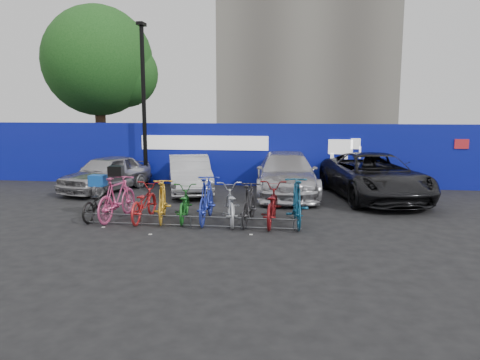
% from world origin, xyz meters
% --- Properties ---
extents(ground, '(100.00, 100.00, 0.00)m').
position_xyz_m(ground, '(0.00, 0.00, 0.00)').
color(ground, black).
rests_on(ground, ground).
extents(hoarding, '(22.00, 0.18, 2.40)m').
position_xyz_m(hoarding, '(0.01, 6.00, 1.20)').
color(hoarding, '#0B1697').
rests_on(hoarding, ground).
extents(tree, '(5.40, 5.20, 7.80)m').
position_xyz_m(tree, '(-6.77, 10.06, 5.07)').
color(tree, '#382314').
rests_on(tree, ground).
extents(lamppost, '(0.25, 0.50, 6.11)m').
position_xyz_m(lamppost, '(-3.20, 5.40, 3.27)').
color(lamppost, black).
rests_on(lamppost, ground).
extents(bike_rack, '(5.60, 0.03, 0.30)m').
position_xyz_m(bike_rack, '(-0.00, -0.60, 0.16)').
color(bike_rack, '#595B60').
rests_on(bike_rack, ground).
extents(car_0, '(2.65, 4.13, 1.31)m').
position_xyz_m(car_0, '(-4.22, 4.04, 0.65)').
color(car_0, '#A3A2A6').
rests_on(car_0, ground).
extents(car_1, '(2.50, 4.20, 1.31)m').
position_xyz_m(car_1, '(-1.18, 4.19, 0.65)').
color(car_1, '#B6B7BB').
rests_on(car_1, ground).
extents(car_2, '(2.44, 5.16, 1.45)m').
position_xyz_m(car_2, '(2.25, 4.20, 0.73)').
color(car_2, '#BBBAC0').
rests_on(car_2, ground).
extents(car_3, '(3.59, 5.82, 1.51)m').
position_xyz_m(car_3, '(5.15, 3.86, 0.75)').
color(car_3, black).
rests_on(car_3, ground).
extents(bike_0, '(0.75, 1.77, 0.90)m').
position_xyz_m(bike_0, '(-2.70, -0.00, 0.45)').
color(bike_0, black).
rests_on(bike_0, ground).
extents(bike_1, '(0.81, 2.05, 1.20)m').
position_xyz_m(bike_1, '(-2.15, -0.06, 0.60)').
color(bike_1, '#D74984').
rests_on(bike_1, ground).
extents(bike_2, '(0.66, 1.88, 0.99)m').
position_xyz_m(bike_2, '(-1.42, -0.04, 0.49)').
color(bike_2, red).
rests_on(bike_2, ground).
extents(bike_3, '(0.90, 1.91, 1.11)m').
position_xyz_m(bike_3, '(-0.90, -0.05, 0.55)').
color(bike_3, gold).
rests_on(bike_3, ground).
extents(bike_4, '(0.87, 1.84, 0.93)m').
position_xyz_m(bike_4, '(-0.35, 0.09, 0.46)').
color(bike_4, '#19681E').
rests_on(bike_4, ground).
extents(bike_5, '(0.64, 2.06, 1.23)m').
position_xyz_m(bike_5, '(0.29, -0.01, 0.61)').
color(bike_5, '#2030A4').
rests_on(bike_5, ground).
extents(bike_6, '(1.05, 2.03, 1.02)m').
position_xyz_m(bike_6, '(0.93, -0.03, 0.51)').
color(bike_6, '#B2B5BA').
rests_on(bike_6, ground).
extents(bike_7, '(0.62, 1.82, 1.08)m').
position_xyz_m(bike_7, '(1.43, -0.08, 0.54)').
color(bike_7, black).
rests_on(bike_7, ground).
extents(bike_8, '(0.75, 2.04, 1.06)m').
position_xyz_m(bike_8, '(2.01, -0.04, 0.53)').
color(bike_8, maroon).
rests_on(bike_8, ground).
extents(bike_9, '(0.76, 2.08, 1.22)m').
position_xyz_m(bike_9, '(2.67, -0.02, 0.61)').
color(bike_9, navy).
rests_on(bike_9, ground).
extents(cargo_crate, '(0.42, 0.33, 0.30)m').
position_xyz_m(cargo_crate, '(-2.70, -0.00, 1.05)').
color(cargo_crate, '#134EAD').
rests_on(cargo_crate, bike_0).
extents(cargo_topcase, '(0.40, 0.36, 0.27)m').
position_xyz_m(cargo_topcase, '(-2.15, -0.06, 1.33)').
color(cargo_topcase, black).
rests_on(cargo_topcase, bike_1).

